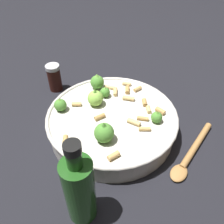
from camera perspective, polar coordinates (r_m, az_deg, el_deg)
The scene contains 5 objects.
ground_plane at distance 0.65m, azimuth 0.00°, elevation -4.34°, with size 2.40×2.40×0.00m, color black.
cooking_pan at distance 0.63m, azimuth -0.11°, elevation -2.09°, with size 0.34×0.34×0.11m.
pepper_shaker at distance 0.79m, azimuth -13.63°, elevation 8.01°, with size 0.04×0.04×0.09m.
olive_oil_bottle at distance 0.45m, azimuth -7.81°, elevation -17.79°, with size 0.06×0.06×0.21m.
wooden_spoon at distance 0.62m, azimuth 18.35°, elevation -9.42°, with size 0.13×0.20×0.02m.
Camera 1 is at (0.05, -0.45, 0.47)m, focal length 38.21 mm.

